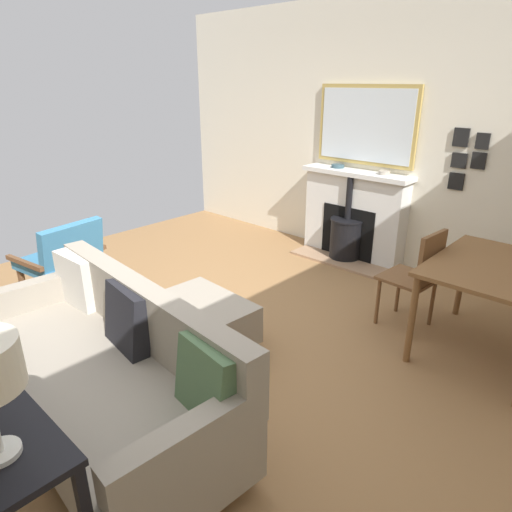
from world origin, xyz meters
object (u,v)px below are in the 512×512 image
(mantel_bowl_near, at_px, (338,166))
(ottoman, at_px, (199,320))
(fireplace, at_px, (352,220))
(mantel_bowl_far, at_px, (384,172))
(armchair_accent, at_px, (64,256))
(dining_table, at_px, (496,277))
(sofa, at_px, (106,371))
(dining_chair_near_fireplace, at_px, (419,273))

(mantel_bowl_near, height_order, ottoman, mantel_bowl_near)
(fireplace, distance_m, mantel_bowl_far, 0.67)
(fireplace, xyz_separation_m, armchair_accent, (2.78, -1.34, 0.00))
(armchair_accent, xyz_separation_m, dining_table, (-1.73, 3.16, 0.18))
(mantel_bowl_near, relative_size, sofa, 0.07)
(fireplace, bearing_deg, dining_chair_near_fireplace, 49.97)
(fireplace, xyz_separation_m, dining_table, (1.05, 1.82, 0.19))
(mantel_bowl_near, xyz_separation_m, dining_chair_near_fireplace, (1.10, 1.53, -0.53))
(mantel_bowl_far, bearing_deg, ottoman, -3.14)
(sofa, bearing_deg, mantel_bowl_near, -168.98)
(sofa, relative_size, dining_table, 1.91)
(sofa, xyz_separation_m, ottoman, (-0.90, -0.22, -0.12))
(mantel_bowl_far, bearing_deg, mantel_bowl_near, -90.00)
(mantel_bowl_far, height_order, armchair_accent, mantel_bowl_far)
(mantel_bowl_far, height_order, ottoman, mantel_bowl_far)
(mantel_bowl_far, relative_size, sofa, 0.06)
(mantel_bowl_far, distance_m, ottoman, 2.63)
(dining_chair_near_fireplace, bearing_deg, fireplace, -130.03)
(mantel_bowl_far, xyz_separation_m, dining_chair_near_fireplace, (1.10, 0.94, -0.53))
(dining_table, bearing_deg, mantel_bowl_far, -125.96)
(mantel_bowl_far, height_order, dining_chair_near_fireplace, mantel_bowl_far)
(ottoman, bearing_deg, mantel_bowl_near, -169.93)
(sofa, xyz_separation_m, armchair_accent, (-0.58, -1.73, 0.09))
(mantel_bowl_far, xyz_separation_m, ottoman, (2.50, -0.14, -0.80))
(fireplace, relative_size, dining_table, 1.18)
(mantel_bowl_far, bearing_deg, dining_table, 54.04)
(fireplace, xyz_separation_m, mantel_bowl_near, (-0.04, -0.26, 0.59))
(sofa, height_order, armchair_accent, sofa)
(mantel_bowl_near, distance_m, sofa, 3.53)
(ottoman, bearing_deg, armchair_accent, -78.18)
(mantel_bowl_near, relative_size, mantel_bowl_far, 1.19)
(fireplace, height_order, sofa, fireplace)
(armchair_accent, height_order, dining_table, armchair_accent)
(fireplace, height_order, mantel_bowl_far, mantel_bowl_far)
(sofa, relative_size, armchair_accent, 2.63)
(mantel_bowl_near, bearing_deg, sofa, 11.02)
(dining_table, distance_m, dining_chair_near_fireplace, 0.57)
(sofa, xyz_separation_m, dining_table, (-2.31, 1.42, 0.28))
(fireplace, bearing_deg, dining_table, 59.95)
(mantel_bowl_near, height_order, mantel_bowl_far, mantel_bowl_far)
(fireplace, relative_size, dining_chair_near_fireplace, 1.49)
(armchair_accent, bearing_deg, mantel_bowl_near, 159.17)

